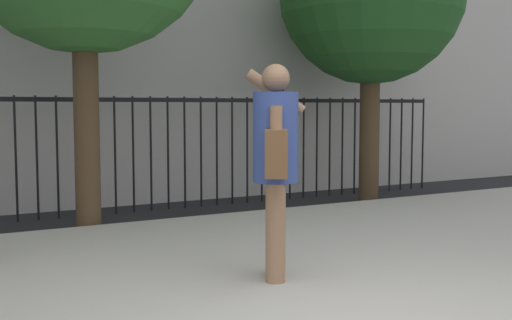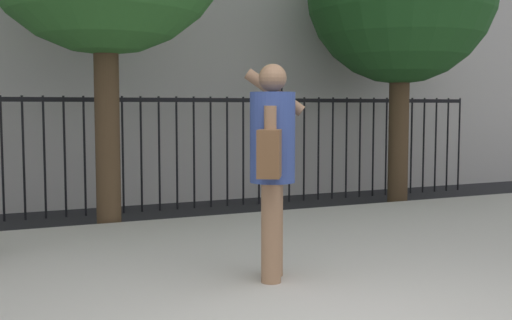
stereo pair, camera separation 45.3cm
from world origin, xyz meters
TOP-DOWN VIEW (x-y plane):
  - sidewalk at (0.00, 2.20)m, footprint 28.00×4.40m
  - iron_fence at (0.00, 5.90)m, footprint 12.03×0.04m
  - pedestrian_on_phone at (0.27, 1.52)m, footprint 0.60×0.72m

SIDE VIEW (x-z plane):
  - sidewalk at x=0.00m, z-range 0.00..0.15m
  - iron_fence at x=0.00m, z-range 0.22..1.82m
  - pedestrian_on_phone at x=0.27m, z-range 0.28..1.91m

